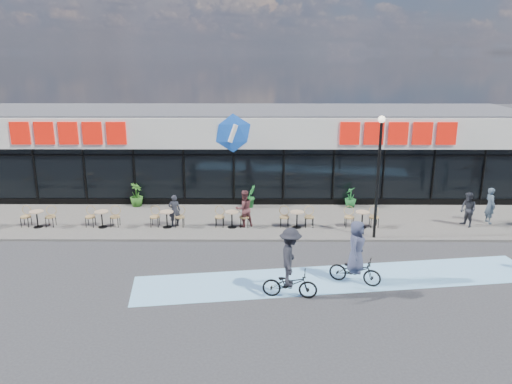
% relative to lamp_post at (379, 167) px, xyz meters
% --- Properties ---
extents(ground, '(120.00, 120.00, 0.00)m').
position_rel_lamp_post_xyz_m(ground, '(-6.08, -2.30, -3.12)').
color(ground, '#28282B').
rests_on(ground, ground).
extents(sidewalk, '(44.00, 5.00, 0.10)m').
position_rel_lamp_post_xyz_m(sidewalk, '(-6.08, 2.20, -3.07)').
color(sidewalk, '#5A5650').
rests_on(sidewalk, ground).
extents(bike_lane, '(14.17, 4.13, 0.01)m').
position_rel_lamp_post_xyz_m(bike_lane, '(-2.08, -3.80, -3.12)').
color(bike_lane, '#71ACD6').
rests_on(bike_lane, ground).
extents(building, '(30.60, 6.57, 4.75)m').
position_rel_lamp_post_xyz_m(building, '(-6.08, 7.63, -0.78)').
color(building, black).
rests_on(building, ground).
extents(lamp_post, '(0.28, 0.28, 5.08)m').
position_rel_lamp_post_xyz_m(lamp_post, '(0.00, 0.00, 0.00)').
color(lamp_post, black).
rests_on(lamp_post, sidewalk).
extents(bistro_set_1, '(1.54, 0.62, 0.90)m').
position_rel_lamp_post_xyz_m(bistro_set_1, '(-14.63, 1.28, -2.57)').
color(bistro_set_1, '#9F8066').
rests_on(bistro_set_1, sidewalk).
extents(bistro_set_2, '(1.54, 0.62, 0.90)m').
position_rel_lamp_post_xyz_m(bistro_set_2, '(-11.76, 1.28, -2.57)').
color(bistro_set_2, '#9F8066').
rests_on(bistro_set_2, sidewalk).
extents(bistro_set_3, '(1.54, 0.62, 0.90)m').
position_rel_lamp_post_xyz_m(bistro_set_3, '(-8.89, 1.28, -2.57)').
color(bistro_set_3, '#9F8066').
rests_on(bistro_set_3, sidewalk).
extents(bistro_set_4, '(1.54, 0.62, 0.90)m').
position_rel_lamp_post_xyz_m(bistro_set_4, '(-6.02, 1.28, -2.57)').
color(bistro_set_4, '#9F8066').
rests_on(bistro_set_4, sidewalk).
extents(bistro_set_5, '(1.54, 0.62, 0.90)m').
position_rel_lamp_post_xyz_m(bistro_set_5, '(-3.15, 1.28, -2.57)').
color(bistro_set_5, '#9F8066').
rests_on(bistro_set_5, sidewalk).
extents(bistro_set_6, '(1.54, 0.62, 0.90)m').
position_rel_lamp_post_xyz_m(bistro_set_6, '(-0.28, 1.28, -2.57)').
color(bistro_set_6, '#9F8066').
rests_on(bistro_set_6, sidewalk).
extents(potted_plant_left, '(0.76, 0.76, 1.18)m').
position_rel_lamp_post_xyz_m(potted_plant_left, '(-10.97, 4.37, -2.43)').
color(potted_plant_left, '#235117').
rests_on(potted_plant_left, sidewalk).
extents(potted_plant_mid, '(0.70, 0.76, 1.11)m').
position_rel_lamp_post_xyz_m(potted_plant_mid, '(-5.25, 4.26, -2.47)').
color(potted_plant_mid, '#195A23').
rests_on(potted_plant_mid, sidewalk).
extents(potted_plant_right, '(0.72, 0.72, 1.03)m').
position_rel_lamp_post_xyz_m(potted_plant_right, '(-0.25, 4.26, -2.51)').
color(potted_plant_right, '#175322').
rests_on(potted_plant_right, sidewalk).
extents(patron_left, '(0.57, 0.42, 1.43)m').
position_rel_lamp_post_xyz_m(patron_left, '(-8.58, 1.42, -2.31)').
color(patron_left, black).
rests_on(patron_left, sidewalk).
extents(patron_right, '(0.99, 0.90, 1.66)m').
position_rel_lamp_post_xyz_m(patron_right, '(-5.48, 1.35, -2.19)').
color(patron_right, '#542B2D').
rests_on(patron_right, sidewalk).
extents(pedestrian_a, '(0.82, 0.92, 1.56)m').
position_rel_lamp_post_xyz_m(pedestrian_a, '(4.41, 1.37, -2.24)').
color(pedestrian_a, '#22242A').
rests_on(pedestrian_a, sidewalk).
extents(pedestrian_b, '(0.48, 0.65, 1.64)m').
position_rel_lamp_post_xyz_m(pedestrian_b, '(5.62, 1.90, -2.20)').
color(pedestrian_b, '#303E4B').
rests_on(pedestrian_b, sidewalk).
extents(cyclist_a, '(1.82, 1.29, 2.34)m').
position_rel_lamp_post_xyz_m(cyclist_a, '(-3.85, -5.15, -2.08)').
color(cyclist_a, black).
rests_on(cyclist_a, ground).
extents(cyclist_c, '(1.87, 1.26, 2.23)m').
position_rel_lamp_post_xyz_m(cyclist_c, '(-1.58, -4.13, -2.25)').
color(cyclist_c, black).
rests_on(cyclist_c, ground).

